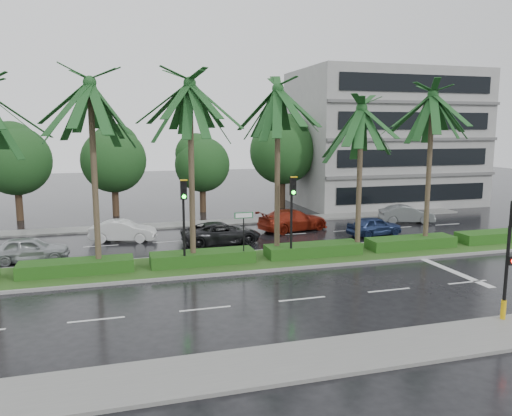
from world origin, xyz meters
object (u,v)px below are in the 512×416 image
object	(u,v)px
car_silver	(29,249)
car_red	(293,220)
signal_near	(510,255)
car_white	(123,231)
car_grey	(406,214)
car_darkgrey	(221,233)
street_sign	(244,225)
signal_median_left	(184,211)
car_blue	(374,226)

from	to	relation	value
car_silver	car_red	size ratio (longest dim) A/B	0.78
signal_near	car_white	bearing A→B (deg)	126.18
car_white	car_red	bearing A→B (deg)	-75.70
car_silver	car_grey	bearing A→B (deg)	-81.45
car_red	car_darkgrey	bearing A→B (deg)	99.54
street_sign	car_red	world-z (taller)	street_sign
street_sign	car_red	distance (m)	9.50
street_sign	car_red	size ratio (longest dim) A/B	0.52
car_white	car_grey	bearing A→B (deg)	-75.17
signal_median_left	car_red	world-z (taller)	signal_median_left
signal_near	car_red	bearing A→B (deg)	94.94
street_sign	signal_near	bearing A→B (deg)	-54.66
car_darkgrey	car_grey	world-z (taller)	car_darkgrey
signal_near	street_sign	xyz separation A→B (m)	(-7.00, 9.87, -0.38)
car_silver	car_grey	xyz separation A→B (m)	(24.99, 4.05, -0.03)
car_white	car_blue	distance (m)	15.94
signal_median_left	car_silver	xyz separation A→B (m)	(-7.50, 4.05, -2.33)
car_white	signal_near	bearing A→B (deg)	-130.20
car_silver	car_darkgrey	size ratio (longest dim) A/B	0.83
signal_median_left	car_red	size ratio (longest dim) A/B	0.87
car_darkgrey	car_red	xyz separation A→B (m)	(5.52, 2.48, 0.07)
signal_near	signal_median_left	distance (m)	13.93
street_sign	car_darkgrey	size ratio (longest dim) A/B	0.55
signal_near	car_blue	xyz separation A→B (m)	(2.99, 14.51, -1.88)
signal_median_left	car_darkgrey	bearing A→B (deg)	60.85
street_sign	car_grey	world-z (taller)	street_sign
car_white	car_darkgrey	size ratio (longest dim) A/B	0.83
signal_median_left	street_sign	world-z (taller)	signal_median_left
signal_median_left	signal_near	bearing A→B (deg)	-44.09
car_darkgrey	car_red	bearing A→B (deg)	-69.90
signal_median_left	car_grey	distance (m)	19.42
car_darkgrey	car_grey	size ratio (longest dim) A/B	1.22
street_sign	car_grey	bearing A→B (deg)	28.65
car_white	street_sign	bearing A→B (deg)	-129.12
signal_median_left	car_blue	distance (m)	14.06
signal_median_left	car_red	xyz separation A→B (m)	(8.49, 7.80, -2.27)
car_red	car_white	bearing A→B (deg)	76.01
car_silver	street_sign	bearing A→B (deg)	-110.86
car_white	car_darkgrey	xyz separation A→B (m)	(5.66, -2.35, 0.01)
signal_median_left	car_red	distance (m)	11.75
car_darkgrey	car_red	size ratio (longest dim) A/B	0.95
signal_near	car_red	distance (m)	17.65
car_red	car_blue	world-z (taller)	car_red
signal_near	car_darkgrey	xyz separation A→B (m)	(-7.03, 15.01, -1.84)
car_red	signal_near	bearing A→B (deg)	170.25
car_white	car_red	size ratio (longest dim) A/B	0.79
signal_near	street_sign	size ratio (longest dim) A/B	1.68
car_silver	car_blue	xyz separation A→B (m)	(20.49, 0.78, -0.04)
car_silver	car_grey	world-z (taller)	car_silver
signal_median_left	car_darkgrey	distance (m)	6.52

